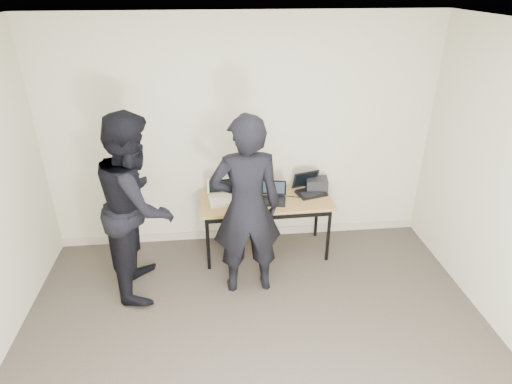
{
  "coord_description": "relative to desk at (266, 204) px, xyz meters",
  "views": [
    {
      "loc": [
        -0.32,
        -2.42,
        3.02
      ],
      "look_at": [
        0.1,
        1.6,
        0.95
      ],
      "focal_mm": 30.0,
      "sensor_mm": 36.0,
      "label": 1
    }
  ],
  "objects": [
    {
      "name": "baseboard",
      "position": [
        -0.24,
        0.38,
        -0.61
      ],
      "size": [
        4.5,
        0.03,
        0.1
      ],
      "primitive_type": "cube",
      "color": "#B1A493",
      "rests_on": "ground"
    },
    {
      "name": "room",
      "position": [
        -0.24,
        -1.86,
        0.69
      ],
      "size": [
        4.6,
        4.6,
        2.8
      ],
      "color": "#3F3730",
      "rests_on": "ground"
    },
    {
      "name": "laptop_right",
      "position": [
        0.52,
        0.13,
        0.11
      ],
      "size": [
        0.4,
        0.39,
        0.24
      ],
      "rotation": [
        0.0,
        0.0,
        0.28
      ],
      "color": "black",
      "rests_on": "desk"
    },
    {
      "name": "cables",
      "position": [
        0.05,
        0.01,
        0.06
      ],
      "size": [
        1.14,
        0.5,
        0.01
      ],
      "rotation": [
        0.0,
        0.0,
        0.15
      ],
      "color": "black",
      "rests_on": "desk"
    },
    {
      "name": "person_observer",
      "position": [
        -1.36,
        -0.44,
        0.3
      ],
      "size": [
        0.76,
        0.96,
        1.92
      ],
      "primitive_type": "imported",
      "rotation": [
        0.0,
        0.0,
        1.6
      ],
      "color": "black",
      "rests_on": "ground"
    },
    {
      "name": "desk",
      "position": [
        0.0,
        0.0,
        0.0
      ],
      "size": [
        1.51,
        0.68,
        0.72
      ],
      "rotation": [
        0.0,
        0.0,
        0.02
      ],
      "color": "olive",
      "rests_on": "ground"
    },
    {
      "name": "tissue",
      "position": [
        -0.15,
        0.23,
        0.34
      ],
      "size": [
        0.14,
        0.11,
        0.08
      ],
      "primitive_type": "ellipsoid",
      "rotation": [
        0.0,
        0.0,
        -0.11
      ],
      "color": "white",
      "rests_on": "leather_satchel"
    },
    {
      "name": "laptop_center",
      "position": [
        0.08,
        -0.03,
        0.11
      ],
      "size": [
        0.33,
        0.33,
        0.22
      ],
      "rotation": [
        0.0,
        0.0,
        -0.2
      ],
      "color": "black",
      "rests_on": "desk"
    },
    {
      "name": "person_typist",
      "position": [
        -0.28,
        -0.61,
        0.3
      ],
      "size": [
        0.73,
        0.5,
        1.93
      ],
      "primitive_type": "imported",
      "rotation": [
        0.0,
        0.0,
        3.19
      ],
      "color": "black",
      "rests_on": "ground"
    },
    {
      "name": "leather_satchel",
      "position": [
        -0.18,
        0.23,
        0.19
      ],
      "size": [
        0.37,
        0.19,
        0.25
      ],
      "rotation": [
        0.0,
        0.0,
        0.04
      ],
      "color": "#5F3018",
      "rests_on": "desk"
    },
    {
      "name": "laptop_beige",
      "position": [
        -0.5,
        0.03,
        0.11
      ],
      "size": [
        0.34,
        0.33,
        0.24
      ],
      "rotation": [
        0.0,
        0.0,
        0.13
      ],
      "color": "beige",
      "rests_on": "desk"
    },
    {
      "name": "equipment_box",
      "position": [
        0.63,
        0.19,
        0.13
      ],
      "size": [
        0.27,
        0.24,
        0.14
      ],
      "primitive_type": "cube",
      "rotation": [
        0.0,
        0.0,
        -0.13
      ],
      "color": "black",
      "rests_on": "desk"
    },
    {
      "name": "power_brick",
      "position": [
        -0.22,
        -0.17,
        0.08
      ],
      "size": [
        0.1,
        0.07,
        0.03
      ],
      "primitive_type": "cube",
      "rotation": [
        0.0,
        0.0,
        -0.12
      ],
      "color": "black",
      "rests_on": "desk"
    }
  ]
}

